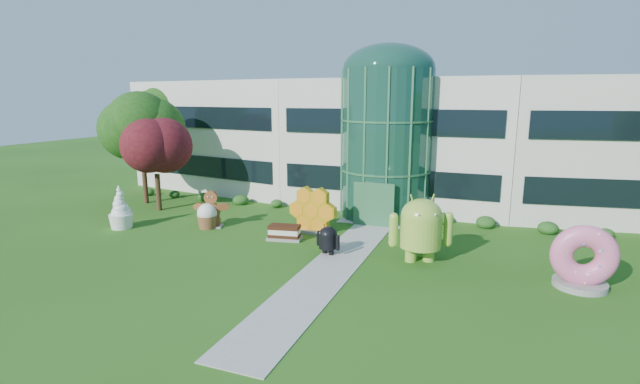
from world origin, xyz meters
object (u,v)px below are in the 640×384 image
at_px(android_green, 421,225).
at_px(android_black, 328,238).
at_px(donut, 583,256).
at_px(gingerbread, 211,209).

height_order(android_green, android_black, android_green).
bearing_deg(donut, gingerbread, 169.88).
distance_m(android_black, donut, 11.59).
bearing_deg(android_black, gingerbread, -176.02).
height_order(android_green, gingerbread, android_green).
relative_size(android_black, donut, 0.62).
height_order(android_black, gingerbread, gingerbread).
relative_size(android_green, gingerbread, 1.47).
relative_size(android_green, donut, 1.32).
relative_size(donut, gingerbread, 1.11).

